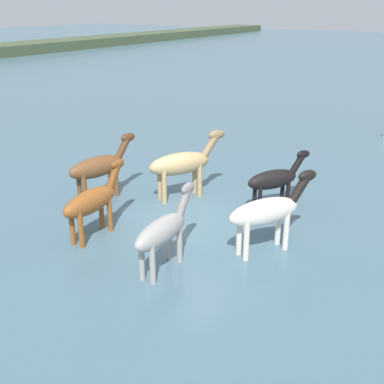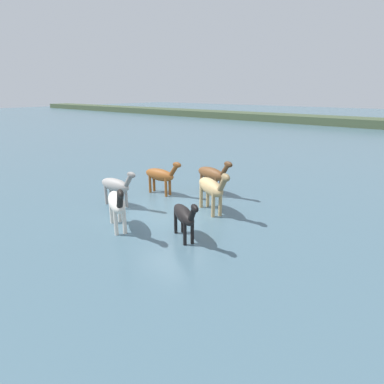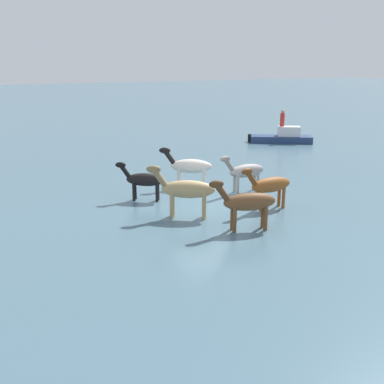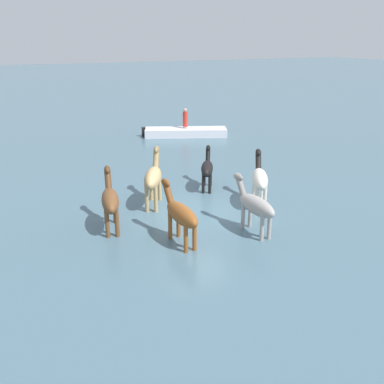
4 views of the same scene
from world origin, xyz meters
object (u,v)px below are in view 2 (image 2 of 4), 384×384
object	(u,v)px
horse_dark_mare	(184,215)
horse_lead	(117,203)
horse_dun_straggler	(212,188)
horse_pinto_flank	(161,175)
horse_mid_herd	(116,185)
horse_chestnut_trailing	(212,174)

from	to	relation	value
horse_dark_mare	horse_lead	bearing A→B (deg)	-129.82
horse_dun_straggler	horse_pinto_flank	bearing A→B (deg)	-158.62
horse_lead	horse_mid_herd	xyz separation A→B (m)	(-2.09, 1.59, -0.08)
horse_lead	horse_dark_mare	xyz separation A→B (m)	(2.55, 0.95, -0.15)
horse_pinto_flank	horse_dun_straggler	distance (m)	3.52
horse_dun_straggler	horse_lead	bearing A→B (deg)	-87.14
horse_dun_straggler	horse_chestnut_trailing	bearing A→B (deg)	153.31
horse_dun_straggler	horse_dark_mare	size ratio (longest dim) A/B	1.24
horse_pinto_flank	horse_dark_mare	xyz separation A→B (m)	(4.28, -3.17, -0.09)
horse_lead	horse_mid_herd	world-z (taller)	horse_lead
horse_lead	horse_dark_mare	world-z (taller)	horse_lead
horse_lead	horse_chestnut_trailing	distance (m)	5.80
horse_lead	horse_mid_herd	size ratio (longest dim) A/B	1.03
horse_pinto_flank	horse_dark_mare	distance (m)	5.33
horse_pinto_flank	horse_lead	bearing A→B (deg)	-69.48
horse_chestnut_trailing	horse_mid_herd	distance (m)	4.83
horse_mid_herd	horse_lead	bearing A→B (deg)	-39.02
horse_lead	horse_dark_mare	size ratio (longest dim) A/B	1.16
horse_lead	horse_dark_mare	bearing A→B (deg)	49.69
horse_mid_herd	horse_dun_straggler	bearing A→B (deg)	26.89
horse_mid_herd	horse_chestnut_trailing	bearing A→B (deg)	58.82
horse_lead	horse_chestnut_trailing	bearing A→B (deg)	116.51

